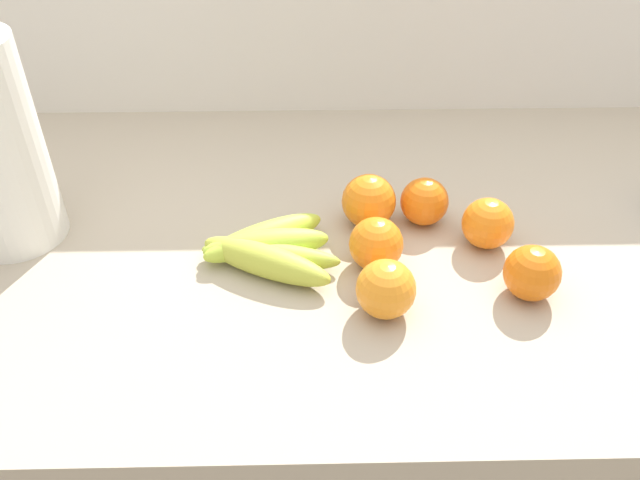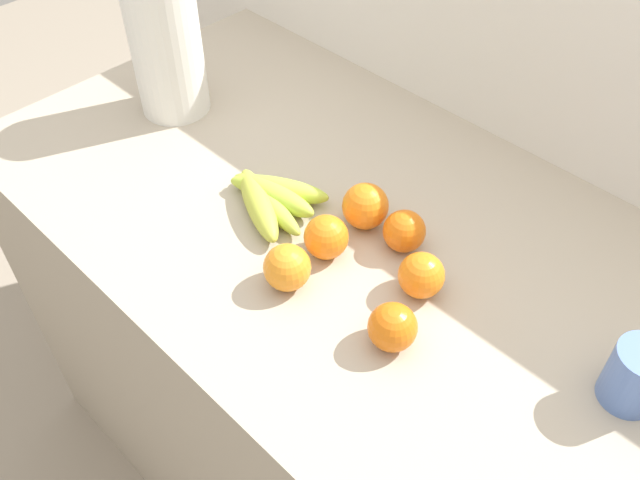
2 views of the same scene
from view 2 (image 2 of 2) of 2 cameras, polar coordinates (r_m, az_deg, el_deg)
The scene contains 11 objects.
counter at distance 1.40m, azimuth 3.74°, elevation -12.71°, with size 1.44×0.71×0.88m, color #ADA08C.
wall_back at distance 1.45m, azimuth 14.43°, elevation 1.48°, with size 1.84×0.06×1.30m, color silver.
banana_bunch at distance 1.09m, azimuth -4.28°, elevation 3.57°, with size 0.18×0.16×0.04m.
orange_back_left at distance 1.05m, azimuth 3.85°, elevation 2.87°, with size 0.07×0.07×0.07m, color orange.
orange_far_right at distance 1.02m, azimuth 7.12°, elevation 0.75°, with size 0.07×0.07×0.07m, color orange.
orange_center at distance 0.90m, azimuth 6.13°, elevation -7.31°, with size 0.07×0.07×0.07m, color orange.
orange_front at distance 0.97m, azimuth 8.54°, elevation -2.96°, with size 0.07×0.07×0.07m, color orange.
orange_right at distance 0.96m, azimuth -2.78°, elevation -2.33°, with size 0.07×0.07×0.07m, color orange.
orange_back_right at distance 1.01m, azimuth 0.52°, elevation 0.25°, with size 0.07×0.07×0.07m, color orange.
paper_towel_roll at distance 1.28m, azimuth -12.89°, elevation 15.85°, with size 0.13×0.13×0.30m.
mug at distance 0.92m, azimuth 25.08°, elevation -10.34°, with size 0.07×0.07×0.09m, color #5676BF.
Camera 2 is at (0.45, -0.58, 1.62)m, focal length 37.95 mm.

